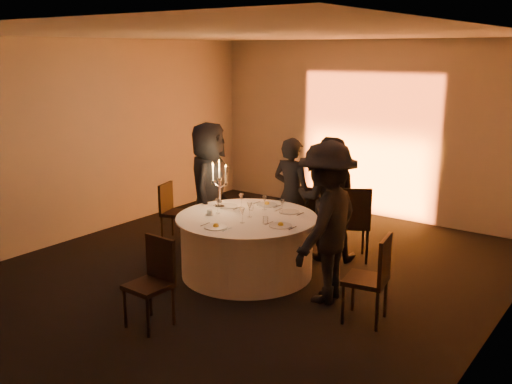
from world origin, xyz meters
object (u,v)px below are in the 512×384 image
Objects in this scene: chair_back_left at (311,211)px; coffee_cup at (210,212)px; banquet_table at (247,245)px; chair_right at (373,274)px; guest_right at (326,223)px; candelabra at (220,191)px; chair_left at (172,208)px; chair_front at (154,277)px; guest_back_right at (328,199)px; guest_left at (209,187)px; chair_back_right at (352,219)px; guest_back_left at (292,195)px.

chair_back_left is 1.85m from coffee_cup.
coffee_cup reaches higher than banquet_table.
guest_right is at bearing -117.48° from chair_right.
banquet_table is 0.64m from coffee_cup.
candelabra is at bearing -110.28° from chair_right.
chair_left is 1.50m from coffee_cup.
guest_back_right is (0.49, 2.80, 0.33)m from chair_front.
guest_left is (-1.09, 2.16, 0.40)m from chair_front.
chair_back_right is 1.12× the size of chair_front.
chair_front is 2.83m from guest_back_left.
guest_left is 0.92m from coffee_cup.
guest_back_right reaches higher than coffee_cup.
guest_left is at bearing 131.08° from coffee_cup.
guest_back_right reaches higher than candelabra.
chair_left is 1.87m from guest_back_left.
guest_back_left is 14.91× the size of coffee_cup.
coffee_cup is 0.17× the size of candelabra.
candelabra reaches higher than chair_left.
chair_back_right is 0.62× the size of guest_back_right.
chair_back_left is at bearing -66.69° from guest_back_right.
candelabra is at bearing 66.01° from chair_back_left.
guest_right is at bearing 92.41° from guest_back_right.
guest_back_right is at bearing 81.71° from chair_front.
guest_back_right is at bearing 63.91° from banquet_table.
chair_left is at bearing -17.12° from chair_back_right.
coffee_cup is (-0.39, -1.34, -0.02)m from guest_back_left.
guest_back_left is at bearing -136.60° from chair_right.
chair_back_right is at bearing 156.50° from chair_back_left.
guest_back_right is at bearing 53.59° from coffee_cup.
chair_back_right is 0.96m from guest_back_left.
chair_right is 0.52× the size of guest_right.
chair_back_right is 0.57× the size of guest_right.
guest_back_left is (-0.08, -0.42, 0.33)m from chair_back_left.
chair_right is at bearing 68.25° from guest_right.
guest_back_left is 0.88× the size of guest_right.
candelabra is (1.20, -0.31, 0.51)m from chair_left.
guest_right is 2.83× the size of candelabra.
chair_back_right is at bearing -173.04° from guest_back_left.
guest_back_right is at bearing -146.62° from chair_right.
chair_front is at bearing -177.97° from guest_left.
chair_back_right reaches higher than chair_left.
banquet_table is at bearing 37.82° from guest_back_right.
chair_back_left is 1.61m from candelabra.
chair_front is at bearing -154.88° from chair_left.
guest_right is (1.16, -1.64, 0.44)m from chair_back_left.
guest_back_left reaches higher than chair_front.
guest_left is 0.60m from candelabra.
candelabra is (-1.09, -0.98, 0.15)m from guest_back_right.
guest_left is at bearing -12.50° from chair_back_right.
chair_front is 0.51× the size of guest_left.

